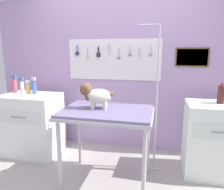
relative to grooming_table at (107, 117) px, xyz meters
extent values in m
cube|color=#B496C5|center=(-0.06, 0.97, 0.36)|extent=(4.00, 0.06, 2.30)
cube|color=white|center=(-0.13, 0.94, 0.60)|extent=(1.41, 0.02, 0.60)
cylinder|color=gray|center=(-0.70, 0.93, 0.81)|extent=(0.01, 0.02, 0.01)
cylinder|color=#3A6EBE|center=(-0.70, 0.92, 0.76)|extent=(0.02, 0.02, 0.09)
cube|color=#3A6EBE|center=(-0.70, 0.92, 0.69)|extent=(0.06, 0.02, 0.06)
cube|color=#333338|center=(-0.70, 0.90, 0.69)|extent=(0.05, 0.01, 0.05)
cylinder|color=gray|center=(-0.54, 0.93, 0.76)|extent=(0.01, 0.02, 0.01)
cube|color=silver|center=(-0.54, 0.92, 0.69)|extent=(0.01, 0.00, 0.11)
cube|color=silver|center=(-0.53, 0.92, 0.69)|extent=(0.01, 0.00, 0.11)
torus|color=orange|center=(-0.55, 0.92, 0.61)|extent=(0.03, 0.01, 0.03)
torus|color=orange|center=(-0.52, 0.92, 0.61)|extent=(0.03, 0.01, 0.03)
cylinder|color=gray|center=(-0.37, 0.93, 0.79)|extent=(0.01, 0.02, 0.01)
cylinder|color=black|center=(-0.37, 0.92, 0.74)|extent=(0.02, 0.02, 0.09)
cube|color=black|center=(-0.37, 0.92, 0.66)|extent=(0.06, 0.02, 0.06)
cube|color=#333338|center=(-0.37, 0.90, 0.66)|extent=(0.05, 0.01, 0.05)
cylinder|color=gray|center=(-0.20, 0.93, 0.83)|extent=(0.01, 0.02, 0.01)
cube|color=silver|center=(-0.20, 0.92, 0.76)|extent=(0.03, 0.01, 0.13)
cylinder|color=gray|center=(-0.05, 0.93, 0.77)|extent=(0.01, 0.02, 0.01)
cube|color=silver|center=(-0.06, 0.92, 0.70)|extent=(0.01, 0.00, 0.11)
cube|color=silver|center=(-0.05, 0.92, 0.70)|extent=(0.01, 0.00, 0.11)
torus|color=#5B338E|center=(-0.06, 0.92, 0.62)|extent=(0.03, 0.01, 0.03)
torus|color=#5B338E|center=(-0.04, 0.92, 0.62)|extent=(0.03, 0.01, 0.03)
cylinder|color=gray|center=(0.11, 0.93, 0.81)|extent=(0.01, 0.02, 0.01)
cube|color=silver|center=(0.11, 0.92, 0.74)|extent=(0.01, 0.00, 0.11)
cube|color=silver|center=(0.12, 0.92, 0.74)|extent=(0.01, 0.00, 0.11)
torus|color=#64449C|center=(0.10, 0.92, 0.66)|extent=(0.03, 0.01, 0.03)
torus|color=#64449C|center=(0.13, 0.92, 0.66)|extent=(0.03, 0.01, 0.03)
cylinder|color=gray|center=(0.25, 0.93, 0.77)|extent=(0.01, 0.02, 0.01)
cube|color=silver|center=(0.25, 0.92, 0.70)|extent=(0.03, 0.01, 0.13)
cylinder|color=gray|center=(0.41, 0.93, 0.81)|extent=(0.01, 0.02, 0.01)
cube|color=silver|center=(0.41, 0.92, 0.74)|extent=(0.01, 0.00, 0.11)
cube|color=silver|center=(0.42, 0.92, 0.74)|extent=(0.01, 0.00, 0.11)
torus|color=#3674C7|center=(0.40, 0.92, 0.66)|extent=(0.03, 0.01, 0.03)
torus|color=#3674C7|center=(0.42, 0.92, 0.66)|extent=(0.03, 0.01, 0.03)
cube|color=brown|center=(0.97, 0.93, 0.64)|extent=(0.44, 0.02, 0.26)
cube|color=#A87549|center=(0.97, 0.93, 0.64)|extent=(0.41, 0.01, 0.23)
cylinder|color=#B7B7BC|center=(-0.45, -0.29, -0.38)|extent=(0.04, 0.04, 0.81)
cylinder|color=#B7B7BC|center=(0.45, -0.29, -0.38)|extent=(0.04, 0.04, 0.81)
cylinder|color=#B7B7BC|center=(-0.45, 0.29, -0.38)|extent=(0.04, 0.04, 0.81)
cylinder|color=#B7B7BC|center=(0.45, 0.29, -0.38)|extent=(0.04, 0.04, 0.81)
cube|color=#B7B7BC|center=(0.00, 0.00, 0.04)|extent=(1.02, 0.70, 0.03)
cube|color=slate|center=(0.00, 0.00, 0.07)|extent=(0.99, 0.68, 0.03)
cylinder|color=#B7B7BC|center=(0.53, 0.37, -0.78)|extent=(0.11, 0.11, 0.01)
cylinder|color=#B7B7BC|center=(0.53, 0.37, 0.12)|extent=(0.02, 0.02, 1.81)
cylinder|color=#B7B7BC|center=(0.41, 0.37, 1.02)|extent=(0.24, 0.02, 0.02)
cylinder|color=beige|center=(-0.16, -0.02, 0.13)|extent=(0.04, 0.04, 0.10)
cylinder|color=beige|center=(-0.17, 0.06, 0.13)|extent=(0.04, 0.04, 0.10)
cylinder|color=beige|center=(-0.02, 0.00, 0.13)|extent=(0.04, 0.04, 0.10)
cylinder|color=beige|center=(-0.04, 0.09, 0.13)|extent=(0.04, 0.04, 0.10)
ellipsoid|color=beige|center=(-0.10, 0.03, 0.23)|extent=(0.32, 0.24, 0.17)
ellipsoid|color=brown|center=(-0.20, 0.01, 0.22)|extent=(0.13, 0.15, 0.09)
sphere|color=brown|center=(-0.24, 0.00, 0.31)|extent=(0.15, 0.15, 0.15)
ellipsoid|color=beige|center=(-0.30, -0.01, 0.29)|extent=(0.08, 0.07, 0.05)
sphere|color=black|center=(-0.33, -0.01, 0.29)|extent=(0.02, 0.02, 0.02)
ellipsoid|color=brown|center=(-0.21, -0.05, 0.32)|extent=(0.05, 0.04, 0.08)
ellipsoid|color=brown|center=(-0.24, 0.07, 0.32)|extent=(0.05, 0.04, 0.08)
sphere|color=brown|center=(0.03, 0.06, 0.25)|extent=(0.06, 0.06, 0.06)
cube|color=white|center=(-1.26, 0.43, -0.34)|extent=(0.80, 0.56, 0.89)
cube|color=silver|center=(-1.26, 0.15, -0.14)|extent=(0.70, 0.01, 0.18)
cylinder|color=#99999E|center=(-1.26, 0.14, -0.14)|extent=(0.24, 0.02, 0.02)
cube|color=white|center=(1.23, 0.43, -0.34)|extent=(0.68, 0.52, 0.90)
cube|color=silver|center=(1.23, 0.17, -0.14)|extent=(0.60, 0.01, 0.18)
cylinder|color=#99999E|center=(1.23, 0.16, -0.14)|extent=(0.20, 0.02, 0.02)
cylinder|color=gold|center=(-1.33, 0.51, 0.17)|extent=(0.07, 0.07, 0.13)
cylinder|color=gold|center=(-1.33, 0.51, 0.25)|extent=(0.03, 0.03, 0.02)
cube|color=silver|center=(-1.33, 0.51, 0.28)|extent=(0.06, 0.04, 0.04)
cylinder|color=#D55362|center=(-1.57, 0.53, 0.21)|extent=(0.07, 0.07, 0.20)
cylinder|color=#D55362|center=(-1.57, 0.53, 0.32)|extent=(0.03, 0.03, 0.02)
cube|color=#3571B7|center=(-1.57, 0.53, 0.35)|extent=(0.06, 0.04, 0.04)
cylinder|color=#4168C1|center=(-1.23, 0.52, 0.20)|extent=(0.06, 0.06, 0.18)
cylinder|color=#4168C1|center=(-1.23, 0.52, 0.29)|extent=(0.03, 0.03, 0.02)
cube|color=silver|center=(-1.23, 0.52, 0.33)|extent=(0.05, 0.03, 0.04)
cylinder|color=white|center=(-1.28, 0.32, 0.21)|extent=(0.05, 0.05, 0.20)
cylinder|color=white|center=(-1.28, 0.32, 0.31)|extent=(0.02, 0.02, 0.02)
cube|color=#3E71B7|center=(-1.28, 0.32, 0.35)|extent=(0.05, 0.03, 0.04)
cylinder|color=#4C221E|center=(1.27, 0.48, 0.22)|extent=(0.08, 0.08, 0.21)
cone|color=#4C221E|center=(1.27, 0.48, 0.33)|extent=(0.08, 0.08, 0.02)
cylinder|color=red|center=(1.27, 0.48, 0.35)|extent=(0.03, 0.03, 0.02)
camera|label=1|loc=(0.57, -2.18, 0.74)|focal=33.78mm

